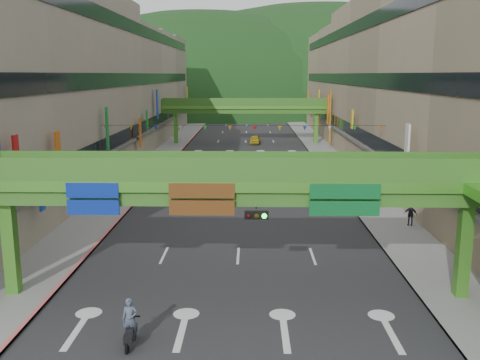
% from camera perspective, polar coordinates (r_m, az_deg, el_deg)
% --- Properties ---
extents(ground, '(320.00, 320.00, 0.00)m').
position_cam_1_polar(ground, '(21.65, -0.95, -18.69)').
color(ground, black).
rests_on(ground, ground).
extents(road_slab, '(18.00, 140.00, 0.02)m').
position_cam_1_polar(road_slab, '(69.60, 0.50, 2.31)').
color(road_slab, '#28282B').
rests_on(road_slab, ground).
extents(sidewalk_left, '(4.00, 140.00, 0.15)m').
position_cam_1_polar(sidewalk_left, '(70.56, -8.48, 2.37)').
color(sidewalk_left, gray).
rests_on(sidewalk_left, ground).
extents(sidewalk_right, '(4.00, 140.00, 0.15)m').
position_cam_1_polar(sidewalk_right, '(70.35, 9.50, 2.31)').
color(sidewalk_right, gray).
rests_on(sidewalk_right, ground).
extents(curb_left, '(0.20, 140.00, 0.18)m').
position_cam_1_polar(curb_left, '(70.27, -6.95, 2.38)').
color(curb_left, '#CC5959').
rests_on(curb_left, ground).
extents(curb_right, '(0.20, 140.00, 0.18)m').
position_cam_1_polar(curb_right, '(70.09, 7.96, 2.33)').
color(curb_right, gray).
rests_on(curb_right, ground).
extents(building_row_left, '(12.80, 95.00, 19.00)m').
position_cam_1_polar(building_row_left, '(71.51, -15.07, 9.78)').
color(building_row_left, '#9E937F').
rests_on(building_row_left, ground).
extents(building_row_right, '(12.80, 95.00, 19.00)m').
position_cam_1_polar(building_row_right, '(71.14, 16.17, 9.72)').
color(building_row_right, gray).
rests_on(building_row_right, ground).
extents(overpass_near, '(28.00, 12.27, 7.10)m').
position_cam_1_polar(overpass_near, '(24.78, 1.61, -1.82)').
color(overpass_near, '#4C9E2D').
rests_on(overpass_near, ground).
extents(overpass_far, '(28.00, 2.20, 7.10)m').
position_cam_1_polar(overpass_far, '(83.93, 0.61, 7.55)').
color(overpass_far, '#4C9E2D').
rests_on(overpass_far, ground).
extents(hill_left, '(168.00, 140.00, 112.00)m').
position_cam_1_polar(hill_left, '(179.77, -3.97, 7.76)').
color(hill_left, '#1C4419').
rests_on(hill_left, ground).
extents(hill_right, '(208.00, 176.00, 128.00)m').
position_cam_1_polar(hill_right, '(200.53, 8.12, 8.04)').
color(hill_right, '#1C4419').
rests_on(hill_right, ground).
extents(bunting_string, '(26.00, 0.36, 0.47)m').
position_cam_1_polar(bunting_string, '(49.00, 0.26, 5.56)').
color(bunting_string, black).
rests_on(bunting_string, ground).
extents(scooter_rider_near, '(0.64, 1.60, 2.05)m').
position_cam_1_polar(scooter_rider_near, '(22.58, -11.65, -14.85)').
color(scooter_rider_near, black).
rests_on(scooter_rider_near, ground).
extents(scooter_rider_mid, '(0.96, 1.60, 2.16)m').
position_cam_1_polar(scooter_rider_mid, '(48.33, 0.04, -0.32)').
color(scooter_rider_mid, black).
rests_on(scooter_rider_mid, ground).
extents(scooter_rider_left, '(0.99, 1.58, 1.93)m').
position_cam_1_polar(scooter_rider_left, '(46.39, -3.80, -1.04)').
color(scooter_rider_left, gray).
rests_on(scooter_rider_left, ground).
extents(scooter_rider_far, '(0.77, 1.60, 1.84)m').
position_cam_1_polar(scooter_rider_far, '(50.84, 0.16, 0.02)').
color(scooter_rider_far, maroon).
rests_on(scooter_rider_far, ground).
extents(parked_scooter_row, '(1.60, 7.18, 1.08)m').
position_cam_1_polar(parked_scooter_row, '(50.48, 10.30, -0.70)').
color(parked_scooter_row, black).
rests_on(parked_scooter_row, ground).
extents(car_silver, '(1.60, 4.36, 1.43)m').
position_cam_1_polar(car_silver, '(55.23, -6.95, 0.63)').
color(car_silver, silver).
rests_on(car_silver, ground).
extents(car_yellow, '(1.76, 3.98, 1.33)m').
position_cam_1_polar(car_yellow, '(84.27, 1.59, 4.32)').
color(car_yellow, yellow).
rests_on(car_yellow, ground).
extents(pedestrian_red, '(1.02, 0.95, 1.68)m').
position_cam_1_polar(pedestrian_red, '(50.72, 12.13, -0.35)').
color(pedestrian_red, '#BD3F0D').
rests_on(pedestrian_red, ground).
extents(pedestrian_dark, '(1.00, 0.74, 1.58)m').
position_cam_1_polar(pedestrian_dark, '(40.22, 17.71, -3.72)').
color(pedestrian_dark, black).
rests_on(pedestrian_dark, ground).
extents(pedestrian_blue, '(0.74, 0.51, 1.51)m').
position_cam_1_polar(pedestrian_blue, '(59.33, 9.90, 1.32)').
color(pedestrian_blue, '#2E4159').
rests_on(pedestrian_blue, ground).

